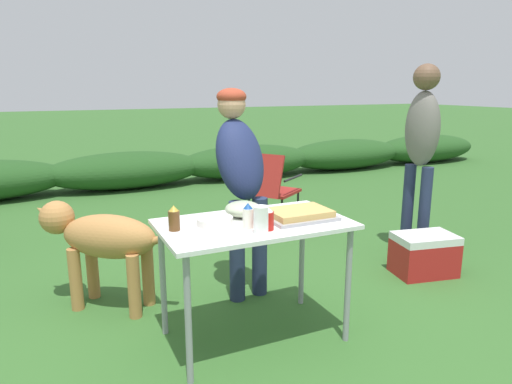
% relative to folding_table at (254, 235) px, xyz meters
% --- Properties ---
extents(ground_plane, '(60.00, 60.00, 0.00)m').
position_rel_folding_table_xyz_m(ground_plane, '(0.00, 0.00, -0.66)').
color(ground_plane, '#336028').
extents(shrub_hedge, '(14.40, 0.90, 0.55)m').
position_rel_folding_table_xyz_m(shrub_hedge, '(0.00, 4.67, -0.39)').
color(shrub_hedge, '#234C1E').
rests_on(shrub_hedge, ground).
extents(folding_table, '(1.10, 0.64, 0.74)m').
position_rel_folding_table_xyz_m(folding_table, '(0.00, 0.00, 0.00)').
color(folding_table, white).
rests_on(folding_table, ground).
extents(food_tray, '(0.40, 0.30, 0.06)m').
position_rel_folding_table_xyz_m(food_tray, '(0.28, -0.05, 0.10)').
color(food_tray, '#9E9EA3').
rests_on(food_tray, folding_table).
extents(plate_stack, '(0.21, 0.21, 0.04)m').
position_rel_folding_table_xyz_m(plate_stack, '(-0.23, 0.05, 0.10)').
color(plate_stack, white).
rests_on(plate_stack, folding_table).
extents(mixing_bowl, '(0.22, 0.22, 0.09)m').
position_rel_folding_table_xyz_m(mixing_bowl, '(-0.01, 0.14, 0.12)').
color(mixing_bowl, '#ADBC99').
rests_on(mixing_bowl, folding_table).
extents(paper_cup_stack, '(0.08, 0.08, 0.15)m').
position_rel_folding_table_xyz_m(paper_cup_stack, '(-0.05, -0.21, 0.15)').
color(paper_cup_stack, white).
rests_on(paper_cup_stack, folding_table).
extents(ketchup_bottle, '(0.07, 0.07, 0.13)m').
position_rel_folding_table_xyz_m(ketchup_bottle, '(0.01, -0.16, 0.14)').
color(ketchup_bottle, red).
rests_on(ketchup_bottle, folding_table).
extents(mayo_bottle, '(0.06, 0.06, 0.14)m').
position_rel_folding_table_xyz_m(mayo_bottle, '(-0.08, -0.09, 0.15)').
color(mayo_bottle, silver).
rests_on(mayo_bottle, folding_table).
extents(beer_bottle, '(0.06, 0.06, 0.14)m').
position_rel_folding_table_xyz_m(beer_bottle, '(-0.46, 0.04, 0.14)').
color(beer_bottle, brown).
rests_on(beer_bottle, folding_table).
extents(standing_person_in_olive_jacket, '(0.41, 0.50, 1.50)m').
position_rel_folding_table_xyz_m(standing_person_in_olive_jacket, '(0.18, 0.63, 0.27)').
color(standing_person_in_olive_jacket, '#232D4C').
rests_on(standing_person_in_olive_jacket, ground).
extents(standing_person_in_dark_puffer, '(0.29, 0.36, 1.70)m').
position_rel_folding_table_xyz_m(standing_person_in_dark_puffer, '(1.96, 0.73, 0.39)').
color(standing_person_in_dark_puffer, '#232D4C').
rests_on(standing_person_in_dark_puffer, ground).
extents(dog, '(0.89, 0.75, 0.74)m').
position_rel_folding_table_xyz_m(dog, '(-0.78, 0.82, -0.17)').
color(dog, '#B27A42').
rests_on(dog, ground).
extents(camp_chair_near_hedge, '(0.75, 0.72, 0.83)m').
position_rel_folding_table_xyz_m(camp_chair_near_hedge, '(1.08, 1.97, -0.20)').
color(camp_chair_near_hedge, maroon).
rests_on(camp_chair_near_hedge, ground).
extents(cooler_box, '(0.53, 0.41, 0.34)m').
position_rel_folding_table_xyz_m(cooler_box, '(1.67, 0.30, -0.49)').
color(cooler_box, '#B21E1E').
rests_on(cooler_box, ground).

